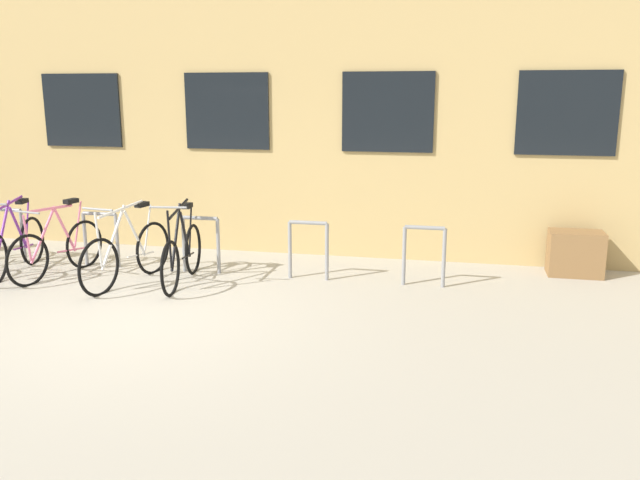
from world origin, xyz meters
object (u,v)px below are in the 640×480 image
at_px(bicycle_pink, 57,248).
at_px(bicycle_black, 182,254).
at_px(bicycle_purple, 14,246).
at_px(planter_box, 575,253).
at_px(bicycle_white, 127,253).

xyz_separation_m(bicycle_pink, bicycle_black, (1.78, 0.03, 0.01)).
bearing_deg(bicycle_purple, bicycle_black, 1.27).
height_order(bicycle_purple, planter_box, bicycle_purple).
relative_size(bicycle_white, bicycle_pink, 1.08).
xyz_separation_m(bicycle_pink, bicycle_purple, (-0.65, -0.03, 0.01)).
bearing_deg(bicycle_white, planter_box, 15.97).
bearing_deg(planter_box, bicycle_pink, -167.44).
xyz_separation_m(bicycle_black, planter_box, (4.99, 1.48, -0.08)).
relative_size(bicycle_black, planter_box, 2.40).
xyz_separation_m(bicycle_pink, planter_box, (6.77, 1.51, -0.08)).
bearing_deg(bicycle_white, bicycle_pink, 173.83).
bearing_deg(bicycle_white, bicycle_black, 11.99).
distance_m(bicycle_purple, planter_box, 7.58).
xyz_separation_m(bicycle_white, planter_box, (5.68, 1.63, -0.09)).
height_order(bicycle_pink, bicycle_black, bicycle_black).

